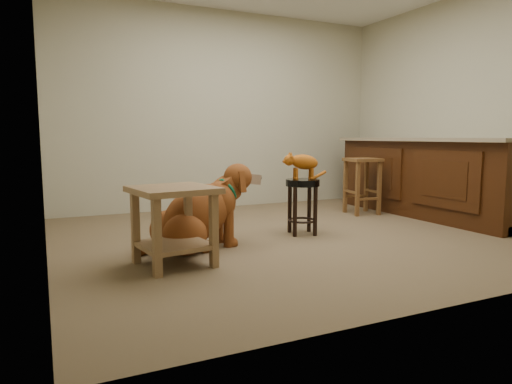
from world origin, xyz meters
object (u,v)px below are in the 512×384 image
wood_stool (362,185)px  golden_retriever (199,215)px  side_table (174,214)px  padded_stool (302,195)px  tabby_kitten (302,163)px

wood_stool → golden_retriever: bearing=-161.0°
side_table → padded_stool: bearing=20.6°
padded_stool → side_table: 1.52m
padded_stool → tabby_kitten: size_ratio=1.14×
wood_stool → tabby_kitten: tabby_kitten is taller
wood_stool → side_table: bearing=-155.3°
padded_stool → wood_stool: (1.29, 0.71, -0.03)m
padded_stool → wood_stool: 1.47m
golden_retriever → tabby_kitten: (1.08, 0.11, 0.42)m
padded_stool → side_table: bearing=-159.4°
side_table → tabby_kitten: 1.55m
padded_stool → tabby_kitten: bearing=159.3°
wood_stool → golden_retriever: golden_retriever is taller
padded_stool → side_table: size_ratio=0.84×
golden_retriever → tabby_kitten: tabby_kitten is taller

